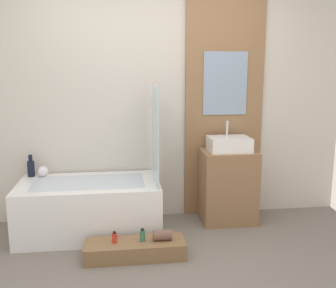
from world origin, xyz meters
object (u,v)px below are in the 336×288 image
sink (229,144)px  vase_round_light (43,171)px  bottle_soap_secondary (142,235)px  vase_tall_dark (31,168)px  bottle_soap_primary (115,238)px  bathtub (90,207)px  wooden_step_bench (135,249)px

sink → vase_round_light: sink is taller
sink → bottle_soap_secondary: size_ratio=3.64×
bottle_soap_secondary → vase_tall_dark: bearing=141.7°
vase_round_light → bottle_soap_primary: vase_round_light is taller
vase_round_light → vase_tall_dark: bearing=171.9°
bathtub → bottle_soap_secondary: size_ratio=11.76×
wooden_step_bench → vase_tall_dark: vase_tall_dark is taller
vase_tall_dark → bottle_soap_secondary: size_ratio=1.94×
bathtub → wooden_step_bench: bearing=-53.9°
bathtub → bottle_soap_secondary: bathtub is taller
vase_round_light → bottle_soap_secondary: bearing=-41.1°
sink → vase_round_light: 1.92m
vase_round_light → bottle_soap_secondary: 1.31m
bathtub → vase_round_light: (-0.47, 0.26, 0.31)m
vase_tall_dark → bottle_soap_primary: 1.26m
bottle_soap_secondary → sink: bearing=36.5°
bathtub → vase_tall_dark: vase_tall_dark is taller
bathtub → sink: bearing=5.4°
wooden_step_bench → bottle_soap_secondary: 0.14m
vase_tall_dark → vase_round_light: size_ratio=2.14×
sink → vase_round_light: (-1.89, 0.13, -0.26)m
bathtub → wooden_step_bench: (0.41, -0.56, -0.19)m
wooden_step_bench → sink: bearing=34.7°
bathtub → wooden_step_bench: 0.72m
bottle_soap_primary → bathtub: bearing=113.0°
sink → bathtub: bearing=-174.6°
wooden_step_bench → bottle_soap_primary: bearing=180.0°
vase_tall_dark → sink: bearing=-4.1°
vase_round_light → bottle_soap_secondary: size_ratio=0.91×
bathtub → vase_round_light: size_ratio=12.96×
wooden_step_bench → bathtub: bearing=126.1°
vase_tall_dark → bottle_soap_primary: vase_tall_dark is taller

